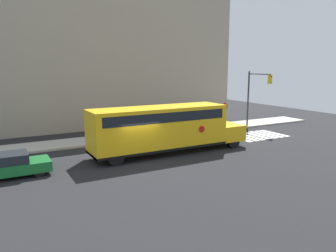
% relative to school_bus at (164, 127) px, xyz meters
% --- Properties ---
extents(ground_plane, '(60.00, 60.00, 0.00)m').
position_rel_school_bus_xyz_m(ground_plane, '(-2.28, -0.71, -1.85)').
color(ground_plane, black).
extents(sidewalk_strip, '(44.00, 3.00, 0.15)m').
position_rel_school_bus_xyz_m(sidewalk_strip, '(-2.28, 5.79, -1.77)').
color(sidewalk_strip, '#B2ADA3').
rests_on(sidewalk_strip, ground).
extents(building_backdrop, '(32.00, 4.00, 13.46)m').
position_rel_school_bus_xyz_m(building_backdrop, '(-2.28, 12.29, 4.88)').
color(building_backdrop, '#9E937F').
rests_on(building_backdrop, ground).
extents(crosswalk_stripes, '(4.70, 3.20, 0.01)m').
position_rel_school_bus_xyz_m(crosswalk_stripes, '(9.80, 1.29, -1.84)').
color(crosswalk_stripes, white).
rests_on(crosswalk_stripes, ground).
extents(school_bus, '(11.32, 2.57, 3.23)m').
position_rel_school_bus_xyz_m(school_bus, '(0.00, 0.00, 0.00)').
color(school_bus, yellow).
rests_on(school_bus, ground).
extents(parked_car, '(4.05, 1.74, 1.29)m').
position_rel_school_bus_xyz_m(parked_car, '(-9.60, -0.26, -1.20)').
color(parked_car, '#196B2D').
rests_on(parked_car, ground).
extents(stop_sign, '(0.66, 0.10, 2.49)m').
position_rel_school_bus_xyz_m(stop_sign, '(9.23, 5.08, -0.22)').
color(stop_sign, '#38383A').
rests_on(stop_sign, ground).
extents(traffic_light, '(0.28, 2.93, 5.43)m').
position_rel_school_bus_xyz_m(traffic_light, '(12.04, 4.07, 1.73)').
color(traffic_light, '#38383A').
rests_on(traffic_light, ground).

